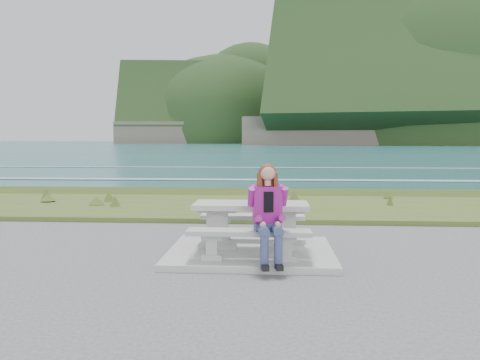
% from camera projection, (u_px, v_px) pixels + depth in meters
% --- Properties ---
extents(concrete_slab, '(2.60, 2.10, 0.10)m').
position_uv_depth(concrete_slab, '(251.00, 252.00, 7.48)').
color(concrete_slab, gray).
rests_on(concrete_slab, ground).
extents(picnic_table, '(1.80, 0.75, 0.75)m').
position_uv_depth(picnic_table, '(251.00, 213.00, 7.43)').
color(picnic_table, gray).
rests_on(picnic_table, concrete_slab).
extents(bench_landward, '(1.80, 0.35, 0.45)m').
position_uv_depth(bench_landward, '(249.00, 237.00, 6.75)').
color(bench_landward, gray).
rests_on(bench_landward, concrete_slab).
extents(bench_seaward, '(1.80, 0.35, 0.45)m').
position_uv_depth(bench_seaward, '(253.00, 220.00, 8.15)').
color(bench_seaward, gray).
rests_on(bench_seaward, concrete_slab).
extents(grass_verge, '(160.00, 4.50, 0.22)m').
position_uv_depth(grass_verge, '(259.00, 209.00, 12.46)').
color(grass_verge, '#354D1D').
rests_on(grass_verge, ground).
extents(shore_drop, '(160.00, 0.80, 2.20)m').
position_uv_depth(shore_drop, '(261.00, 196.00, 15.34)').
color(shore_drop, '#695D4F').
rests_on(shore_drop, ground).
extents(ocean, '(1600.00, 1600.00, 0.09)m').
position_uv_depth(ocean, '(266.00, 191.00, 32.58)').
color(ocean, '#21575F').
rests_on(ocean, ground).
extents(seated_woman, '(0.48, 0.74, 1.41)m').
position_uv_depth(seated_woman, '(269.00, 227.00, 6.59)').
color(seated_woman, navy).
rests_on(seated_woman, concrete_slab).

